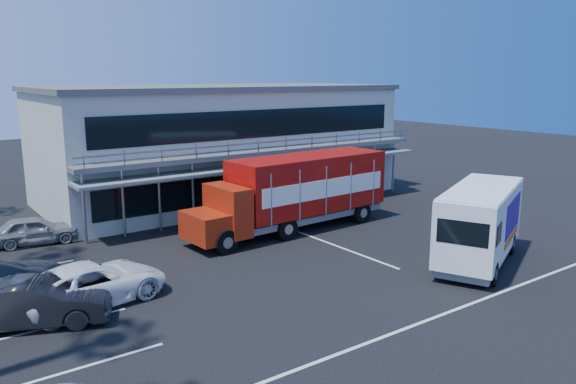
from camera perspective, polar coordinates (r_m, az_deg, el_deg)
ground at (r=24.15m, az=4.49°, el=-7.48°), size 120.00×120.00×0.00m
building at (r=37.10m, az=-6.94°, el=5.07°), size 22.40×12.00×7.30m
red_truck at (r=29.05m, az=0.91°, el=0.20°), size 11.56×3.32×3.85m
white_van at (r=25.26m, az=18.93°, el=-3.04°), size 7.18×4.96×3.34m
parked_car_b at (r=20.13m, az=-24.27°, el=-10.26°), size 4.90×3.29×1.53m
parked_car_c at (r=21.23m, az=-19.35°, el=-8.76°), size 5.70×3.28×1.50m
parked_car_e at (r=29.51m, az=-24.37°, el=-3.54°), size 4.20×2.16×1.37m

